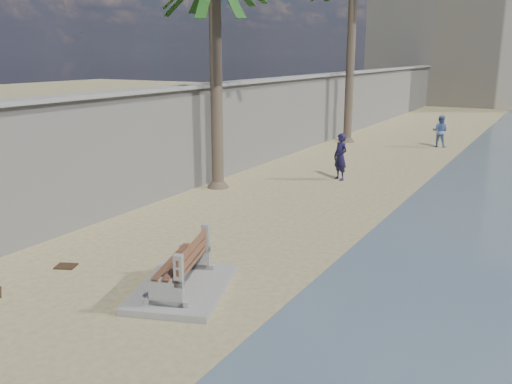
% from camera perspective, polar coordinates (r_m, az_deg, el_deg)
% --- Properties ---
extents(ground_plane, '(140.00, 140.00, 0.00)m').
position_cam_1_polar(ground_plane, '(9.11, -20.48, -17.49)').
color(ground_plane, tan).
extents(seawall, '(0.45, 70.00, 3.50)m').
position_cam_1_polar(seawall, '(27.40, 5.02, 8.23)').
color(seawall, gray).
rests_on(seawall, ground_plane).
extents(wall_cap, '(0.80, 70.00, 0.12)m').
position_cam_1_polar(wall_cap, '(27.27, 5.10, 12.00)').
color(wall_cap, gray).
rests_on(wall_cap, seawall).
extents(end_building, '(18.00, 12.00, 14.00)m').
position_cam_1_polar(end_building, '(57.38, 22.38, 15.71)').
color(end_building, '#B7AA93').
rests_on(end_building, ground_plane).
extents(bench_far, '(2.43, 2.92, 1.04)m').
position_cam_1_polar(bench_far, '(11.05, -7.80, -8.18)').
color(bench_far, gray).
rests_on(bench_far, ground_plane).
extents(person_a, '(0.88, 0.79, 2.04)m').
position_cam_1_polar(person_a, '(20.66, 8.89, 4.04)').
color(person_a, '#181438').
rests_on(person_a, ground_plane).
extents(person_b, '(0.89, 0.70, 1.80)m').
position_cam_1_polar(person_b, '(29.31, 18.82, 6.25)').
color(person_b, '#4D66A0').
rests_on(person_b, ground_plane).
extents(debris_d, '(0.55, 0.50, 0.03)m').
position_cam_1_polar(debris_d, '(13.05, -19.38, -7.37)').
color(debris_d, '#382616').
rests_on(debris_d, ground_plane).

